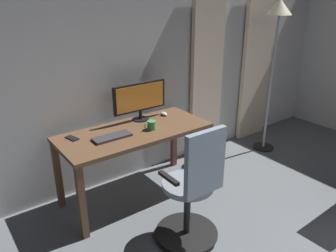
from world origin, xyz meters
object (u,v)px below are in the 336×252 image
object	(u,v)px
computer_mouse	(164,114)
mug_coffee	(151,125)
computer_keyboard	(112,137)
desk	(135,139)
floor_lamp	(277,29)
office_chair	(193,191)
cell_phone_by_monitor	(72,138)
computer_monitor	(140,99)

from	to	relation	value
computer_mouse	mug_coffee	bearing A→B (deg)	37.32
computer_keyboard	computer_mouse	bearing A→B (deg)	-164.17
computer_keyboard	computer_mouse	world-z (taller)	computer_mouse
desk	floor_lamp	bearing A→B (deg)	178.13
office_chair	cell_phone_by_monitor	world-z (taller)	office_chair
computer_mouse	floor_lamp	bearing A→B (deg)	171.12
computer_mouse	cell_phone_by_monitor	size ratio (longest dim) A/B	0.69
floor_lamp	computer_mouse	bearing A→B (deg)	-8.88
cell_phone_by_monitor	floor_lamp	bearing A→B (deg)	160.72
office_chair	computer_keyboard	distance (m)	0.94
desk	computer_keyboard	bearing A→B (deg)	8.31
desk	computer_monitor	size ratio (longest dim) A/B	2.45
office_chair	computer_monitor	world-z (taller)	computer_monitor
computer_keyboard	floor_lamp	bearing A→B (deg)	179.33
cell_phone_by_monitor	mug_coffee	distance (m)	0.77
desk	floor_lamp	xyz separation A→B (m)	(-2.04, 0.07, 0.95)
computer_keyboard	desk	bearing A→B (deg)	-171.69
computer_mouse	desk	bearing A→B (deg)	19.78
office_chair	computer_mouse	xyz separation A→B (m)	(-0.48, -1.08, 0.27)
mug_coffee	floor_lamp	world-z (taller)	floor_lamp
computer_keyboard	computer_mouse	size ratio (longest dim) A/B	3.73
office_chair	cell_phone_by_monitor	xyz separation A→B (m)	(0.59, -1.07, 0.25)
computer_mouse	mug_coffee	world-z (taller)	mug_coffee
computer_keyboard	computer_mouse	xyz separation A→B (m)	(-0.76, -0.22, 0.01)
floor_lamp	office_chair	bearing A→B (deg)	22.36
desk	office_chair	size ratio (longest dim) A/B	1.39
floor_lamp	cell_phone_by_monitor	bearing A→B (deg)	-5.26
computer_mouse	computer_monitor	bearing A→B (deg)	-9.17
computer_keyboard	cell_phone_by_monitor	bearing A→B (deg)	-34.49
desk	office_chair	xyz separation A→B (m)	(-0.01, 0.90, -0.15)
cell_phone_by_monitor	mug_coffee	world-z (taller)	mug_coffee
desk	computer_monitor	xyz separation A→B (m)	(-0.21, -0.22, 0.33)
computer_keyboard	mug_coffee	distance (m)	0.42
cell_phone_by_monitor	floor_lamp	world-z (taller)	floor_lamp
computer_monitor	computer_keyboard	xyz separation A→B (m)	(0.48, 0.26, -0.23)
computer_keyboard	computer_mouse	distance (m)	0.79
cell_phone_by_monitor	computer_keyboard	bearing A→B (deg)	131.49
computer_monitor	floor_lamp	world-z (taller)	floor_lamp
desk	cell_phone_by_monitor	xyz separation A→B (m)	(0.58, -0.17, 0.10)
computer_keyboard	cell_phone_by_monitor	size ratio (longest dim) A/B	2.59
mug_coffee	computer_monitor	bearing A→B (deg)	-101.55
computer_monitor	cell_phone_by_monitor	world-z (taller)	computer_monitor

